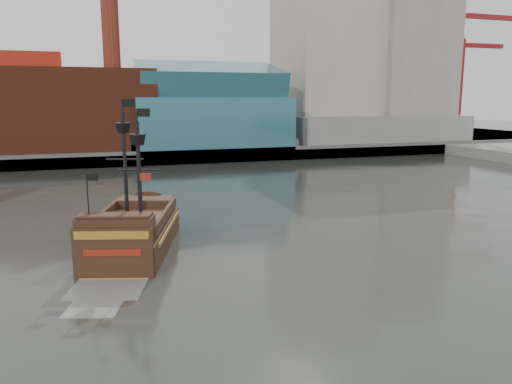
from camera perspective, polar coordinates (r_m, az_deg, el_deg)
name	(u,v)px	position (r m, az deg, el deg)	size (l,w,h in m)	color
ground	(309,288)	(32.41, 6.11, -10.85)	(400.00, 400.00, 0.00)	#262823
promenade_far	(148,145)	(120.55, -12.23, 5.27)	(220.00, 60.00, 2.00)	slate
seawall	(166,158)	(91.39, -10.23, 3.88)	(220.00, 1.00, 2.60)	#4C4C49
skyline	(172,38)	(114.08, -9.58, 16.93)	(149.00, 45.00, 62.00)	brown
crane_a	(458,70)	(142.64, 22.12, 12.83)	(22.50, 4.00, 32.25)	slate
crane_b	(461,85)	(156.33, 22.37, 11.26)	(19.10, 4.00, 26.25)	slate
pirate_ship	(134,236)	(40.63, -13.79, -4.92)	(9.64, 17.62, 12.65)	black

